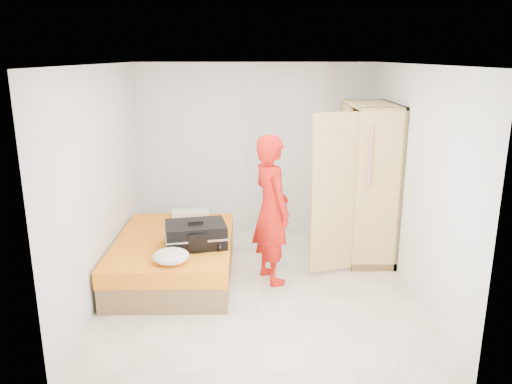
{
  "coord_description": "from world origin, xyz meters",
  "views": [
    {
      "loc": [
        -0.13,
        -5.61,
        2.69
      ],
      "look_at": [
        -0.02,
        0.56,
        1.0
      ],
      "focal_mm": 35.0,
      "sensor_mm": 36.0,
      "label": 1
    }
  ],
  "objects_px": {
    "suitcase": "(196,235)",
    "wardrobe": "(365,186)",
    "bed": "(174,257)",
    "person": "(271,210)",
    "round_cushion": "(171,256)"
  },
  "relations": [
    {
      "from": "suitcase",
      "to": "round_cushion",
      "type": "distance_m",
      "value": 0.56
    },
    {
      "from": "person",
      "to": "round_cushion",
      "type": "relative_size",
      "value": 4.54
    },
    {
      "from": "wardrobe",
      "to": "person",
      "type": "xyz_separation_m",
      "value": [
        -1.3,
        -0.75,
        -0.09
      ]
    },
    {
      "from": "person",
      "to": "suitcase",
      "type": "distance_m",
      "value": 0.95
    },
    {
      "from": "person",
      "to": "round_cushion",
      "type": "xyz_separation_m",
      "value": [
        -1.12,
        -0.63,
        -0.33
      ]
    },
    {
      "from": "wardrobe",
      "to": "suitcase",
      "type": "relative_size",
      "value": 2.62
    },
    {
      "from": "suitcase",
      "to": "round_cushion",
      "type": "bearing_deg",
      "value": -124.76
    },
    {
      "from": "suitcase",
      "to": "wardrobe",
      "type": "bearing_deg",
      "value": 10.44
    },
    {
      "from": "wardrobe",
      "to": "person",
      "type": "relative_size",
      "value": 1.16
    },
    {
      "from": "wardrobe",
      "to": "suitcase",
      "type": "height_order",
      "value": "wardrobe"
    },
    {
      "from": "bed",
      "to": "person",
      "type": "bearing_deg",
      "value": -5.62
    },
    {
      "from": "bed",
      "to": "round_cushion",
      "type": "height_order",
      "value": "round_cushion"
    },
    {
      "from": "bed",
      "to": "round_cushion",
      "type": "distance_m",
      "value": 0.82
    },
    {
      "from": "wardrobe",
      "to": "suitcase",
      "type": "distance_m",
      "value": 2.39
    },
    {
      "from": "round_cushion",
      "to": "wardrobe",
      "type": "bearing_deg",
      "value": 29.64
    }
  ]
}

